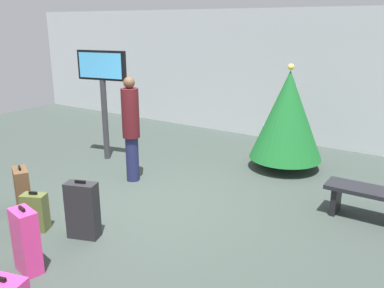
{
  "coord_description": "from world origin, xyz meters",
  "views": [
    {
      "loc": [
        3.81,
        -4.59,
        2.75
      ],
      "look_at": [
        0.4,
        0.57,
        0.9
      ],
      "focal_mm": 38.08,
      "sensor_mm": 36.0,
      "label": 1
    }
  ],
  "objects_px": {
    "suitcase_3": "(35,212)",
    "suitcase_7": "(26,241)",
    "holiday_tree": "(288,115)",
    "suitcase_4": "(83,210)",
    "traveller_0": "(131,127)",
    "flight_info_kiosk": "(103,82)",
    "suitcase_5": "(22,190)",
    "waiting_bench": "(370,198)"
  },
  "relations": [
    {
      "from": "traveller_0",
      "to": "suitcase_7",
      "type": "xyz_separation_m",
      "value": [
        0.88,
        -2.8,
        -0.62
      ]
    },
    {
      "from": "suitcase_7",
      "to": "waiting_bench",
      "type": "bearing_deg",
      "value": 49.38
    },
    {
      "from": "traveller_0",
      "to": "suitcase_7",
      "type": "bearing_deg",
      "value": -72.57
    },
    {
      "from": "suitcase_4",
      "to": "waiting_bench",
      "type": "bearing_deg",
      "value": 40.33
    },
    {
      "from": "suitcase_4",
      "to": "suitcase_3",
      "type": "bearing_deg",
      "value": -161.94
    },
    {
      "from": "flight_info_kiosk",
      "to": "suitcase_4",
      "type": "height_order",
      "value": "flight_info_kiosk"
    },
    {
      "from": "holiday_tree",
      "to": "flight_info_kiosk",
      "type": "xyz_separation_m",
      "value": [
        -3.34,
        -1.49,
        0.54
      ]
    },
    {
      "from": "holiday_tree",
      "to": "suitcase_5",
      "type": "distance_m",
      "value": 4.81
    },
    {
      "from": "flight_info_kiosk",
      "to": "suitcase_3",
      "type": "height_order",
      "value": "flight_info_kiosk"
    },
    {
      "from": "flight_info_kiosk",
      "to": "suitcase_3",
      "type": "distance_m",
      "value": 3.38
    },
    {
      "from": "traveller_0",
      "to": "suitcase_4",
      "type": "bearing_deg",
      "value": -66.86
    },
    {
      "from": "flight_info_kiosk",
      "to": "suitcase_5",
      "type": "height_order",
      "value": "flight_info_kiosk"
    },
    {
      "from": "holiday_tree",
      "to": "waiting_bench",
      "type": "relative_size",
      "value": 1.66
    },
    {
      "from": "holiday_tree",
      "to": "suitcase_4",
      "type": "distance_m",
      "value": 4.27
    },
    {
      "from": "flight_info_kiosk",
      "to": "suitcase_5",
      "type": "xyz_separation_m",
      "value": [
        0.72,
        -2.49,
        -1.27
      ]
    },
    {
      "from": "flight_info_kiosk",
      "to": "suitcase_7",
      "type": "height_order",
      "value": "flight_info_kiosk"
    },
    {
      "from": "suitcase_5",
      "to": "flight_info_kiosk",
      "type": "bearing_deg",
      "value": 106.13
    },
    {
      "from": "waiting_bench",
      "to": "suitcase_7",
      "type": "bearing_deg",
      "value": -130.62
    },
    {
      "from": "flight_info_kiosk",
      "to": "suitcase_4",
      "type": "xyz_separation_m",
      "value": [
        2.1,
        -2.54,
        -1.22
      ]
    },
    {
      "from": "suitcase_4",
      "to": "suitcase_5",
      "type": "bearing_deg",
      "value": 177.79
    },
    {
      "from": "holiday_tree",
      "to": "flight_info_kiosk",
      "type": "relative_size",
      "value": 0.91
    },
    {
      "from": "suitcase_3",
      "to": "suitcase_7",
      "type": "bearing_deg",
      "value": -41.19
    },
    {
      "from": "holiday_tree",
      "to": "suitcase_4",
      "type": "relative_size",
      "value": 2.52
    },
    {
      "from": "flight_info_kiosk",
      "to": "suitcase_4",
      "type": "relative_size",
      "value": 2.76
    },
    {
      "from": "suitcase_4",
      "to": "suitcase_7",
      "type": "xyz_separation_m",
      "value": [
        0.06,
        -0.89,
        -0.0
      ]
    },
    {
      "from": "traveller_0",
      "to": "suitcase_3",
      "type": "bearing_deg",
      "value": -86.85
    },
    {
      "from": "flight_info_kiosk",
      "to": "waiting_bench",
      "type": "distance_m",
      "value": 5.3
    },
    {
      "from": "suitcase_4",
      "to": "flight_info_kiosk",
      "type": "bearing_deg",
      "value": 129.53
    },
    {
      "from": "holiday_tree",
      "to": "suitcase_7",
      "type": "height_order",
      "value": "holiday_tree"
    },
    {
      "from": "suitcase_3",
      "to": "suitcase_7",
      "type": "height_order",
      "value": "suitcase_7"
    },
    {
      "from": "waiting_bench",
      "to": "suitcase_4",
      "type": "xyz_separation_m",
      "value": [
        -3.06,
        -2.6,
        0.04
      ]
    },
    {
      "from": "suitcase_3",
      "to": "holiday_tree",
      "type": "bearing_deg",
      "value": 65.51
    },
    {
      "from": "flight_info_kiosk",
      "to": "traveller_0",
      "type": "bearing_deg",
      "value": -26.35
    },
    {
      "from": "holiday_tree",
      "to": "traveller_0",
      "type": "distance_m",
      "value": 2.95
    },
    {
      "from": "suitcase_5",
      "to": "suitcase_7",
      "type": "xyz_separation_m",
      "value": [
        1.44,
        -0.95,
        0.05
      ]
    },
    {
      "from": "flight_info_kiosk",
      "to": "suitcase_5",
      "type": "bearing_deg",
      "value": -73.87
    },
    {
      "from": "traveller_0",
      "to": "suitcase_4",
      "type": "xyz_separation_m",
      "value": [
        0.81,
        -1.91,
        -0.62
      ]
    },
    {
      "from": "flight_info_kiosk",
      "to": "suitcase_5",
      "type": "relative_size",
      "value": 3.17
    },
    {
      "from": "suitcase_4",
      "to": "suitcase_5",
      "type": "relative_size",
      "value": 1.15
    },
    {
      "from": "holiday_tree",
      "to": "suitcase_3",
      "type": "xyz_separation_m",
      "value": [
        -1.94,
        -4.25,
        -0.8
      ]
    },
    {
      "from": "holiday_tree",
      "to": "suitcase_7",
      "type": "distance_m",
      "value": 5.1
    },
    {
      "from": "waiting_bench",
      "to": "suitcase_4",
      "type": "relative_size",
      "value": 1.51
    }
  ]
}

